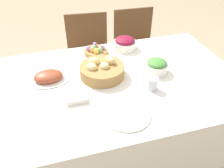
% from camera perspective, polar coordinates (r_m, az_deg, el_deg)
% --- Properties ---
extents(ground_plane, '(12.00, 12.00, 0.00)m').
position_cam_1_polar(ground_plane, '(2.13, -0.19, -16.51)').
color(ground_plane, tan).
extents(dining_table, '(1.77, 1.07, 0.78)m').
position_cam_1_polar(dining_table, '(1.84, -0.21, -9.24)').
color(dining_table, white).
rests_on(dining_table, ground).
extents(chair_far_center, '(0.46, 0.46, 0.88)m').
position_cam_1_polar(chair_far_center, '(2.48, -5.55, 6.87)').
color(chair_far_center, brown).
rests_on(chair_far_center, ground).
extents(chair_far_right, '(0.43, 0.43, 0.88)m').
position_cam_1_polar(chair_far_right, '(2.60, 5.68, 8.41)').
color(chair_far_right, brown).
rests_on(chair_far_right, ground).
extents(bread_basket, '(0.30, 0.30, 0.13)m').
position_cam_1_polar(bread_basket, '(1.61, -2.45, 3.40)').
color(bread_basket, '#9E7542').
rests_on(bread_basket, dining_table).
extents(egg_basket, '(0.19, 0.19, 0.08)m').
position_cam_1_polar(egg_basket, '(1.88, -3.94, 7.93)').
color(egg_basket, '#9E7542').
rests_on(egg_basket, dining_table).
extents(ham_platter, '(0.29, 0.20, 0.07)m').
position_cam_1_polar(ham_platter, '(1.63, -15.04, 1.60)').
color(ham_platter, silver).
rests_on(ham_platter, dining_table).
extents(beet_salad_bowl, '(0.19, 0.19, 0.10)m').
position_cam_1_polar(beet_salad_bowl, '(1.94, 3.10, 9.75)').
color(beet_salad_bowl, silver).
rests_on(beet_salad_bowl, dining_table).
extents(green_salad_bowl, '(0.16, 0.16, 0.10)m').
position_cam_1_polar(green_salad_bowl, '(1.67, 10.65, 4.22)').
color(green_salad_bowl, silver).
rests_on(green_salad_bowl, dining_table).
extents(dinner_plate, '(0.27, 0.27, 0.01)m').
position_cam_1_polar(dinner_plate, '(1.33, 3.50, -7.36)').
color(dinner_plate, silver).
rests_on(dinner_plate, dining_table).
extents(fork, '(0.02, 0.17, 0.00)m').
position_cam_1_polar(fork, '(1.30, -3.23, -8.77)').
color(fork, '#B7B7BC').
rests_on(fork, dining_table).
extents(knife, '(0.02, 0.17, 0.00)m').
position_cam_1_polar(knife, '(1.38, 9.78, -6.08)').
color(knife, '#B7B7BC').
rests_on(knife, dining_table).
extents(spoon, '(0.02, 0.17, 0.00)m').
position_cam_1_polar(spoon, '(1.40, 10.91, -5.83)').
color(spoon, '#B7B7BC').
rests_on(spoon, dining_table).
extents(drinking_cup, '(0.07, 0.07, 0.08)m').
position_cam_1_polar(drinking_cup, '(1.51, 9.71, 0.10)').
color(drinking_cup, silver).
rests_on(drinking_cup, dining_table).
extents(butter_dish, '(0.13, 0.08, 0.03)m').
position_cam_1_polar(butter_dish, '(1.43, -8.57, -3.56)').
color(butter_dish, silver).
rests_on(butter_dish, dining_table).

